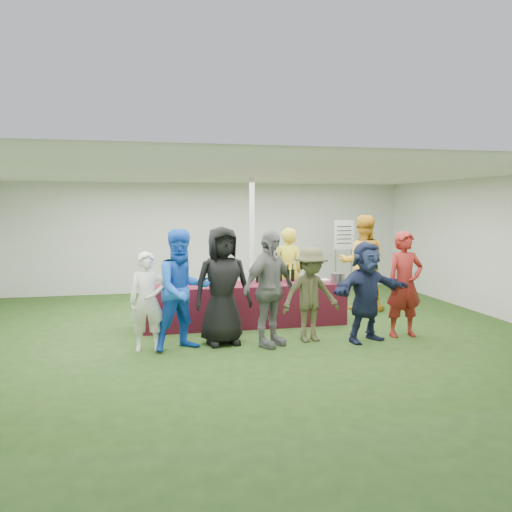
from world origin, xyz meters
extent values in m
plane|color=#284719|center=(0.00, 0.00, 0.00)|extent=(60.00, 60.00, 0.00)
plane|color=white|center=(0.00, 4.00, 1.35)|extent=(10.00, 0.00, 10.00)
plane|color=white|center=(0.00, -4.00, 1.35)|extent=(10.00, 0.00, 10.00)
plane|color=white|center=(5.00, 0.00, 1.35)|extent=(0.00, 8.00, 8.00)
plane|color=white|center=(0.00, 0.00, 2.70)|extent=(10.00, 10.00, 0.00)
cylinder|color=silver|center=(0.50, 1.20, 1.35)|extent=(0.10, 0.10, 2.70)
cube|color=#54121F|center=(0.18, 0.25, 0.38)|extent=(3.60, 0.80, 0.75)
cylinder|color=black|center=(0.43, 0.37, 0.86)|extent=(0.07, 0.07, 0.22)
cylinder|color=black|center=(0.43, 0.37, 1.01)|extent=(0.03, 0.03, 0.08)
cylinder|color=maroon|center=(0.43, 0.37, 1.06)|extent=(0.03, 0.03, 0.02)
cylinder|color=black|center=(0.62, 0.38, 0.86)|extent=(0.07, 0.07, 0.22)
cylinder|color=black|center=(0.62, 0.38, 1.01)|extent=(0.03, 0.03, 0.08)
cylinder|color=maroon|center=(0.62, 0.38, 1.06)|extent=(0.03, 0.03, 0.02)
cylinder|color=black|center=(0.72, 0.38, 0.86)|extent=(0.07, 0.07, 0.22)
cylinder|color=black|center=(0.72, 0.38, 1.01)|extent=(0.03, 0.03, 0.08)
cylinder|color=maroon|center=(0.72, 0.38, 1.06)|extent=(0.03, 0.03, 0.02)
cylinder|color=black|center=(0.87, 0.41, 0.86)|extent=(0.07, 0.07, 0.22)
cylinder|color=black|center=(0.87, 0.41, 1.01)|extent=(0.03, 0.03, 0.08)
cylinder|color=maroon|center=(0.87, 0.41, 1.06)|extent=(0.03, 0.03, 0.02)
cylinder|color=black|center=(1.01, 0.38, 0.86)|extent=(0.07, 0.07, 0.22)
cylinder|color=black|center=(1.01, 0.38, 1.01)|extent=(0.03, 0.03, 0.08)
cylinder|color=maroon|center=(1.01, 0.38, 1.06)|extent=(0.03, 0.03, 0.02)
cylinder|color=black|center=(1.11, 0.39, 0.86)|extent=(0.07, 0.07, 0.22)
cylinder|color=black|center=(1.11, 0.39, 1.01)|extent=(0.03, 0.03, 0.08)
cylinder|color=maroon|center=(1.11, 0.39, 1.06)|extent=(0.03, 0.03, 0.02)
cylinder|color=silver|center=(-1.24, -0.03, 0.75)|extent=(0.06, 0.06, 0.00)
cylinder|color=silver|center=(-1.24, -0.03, 0.79)|extent=(0.01, 0.01, 0.07)
cylinder|color=silver|center=(-1.24, -0.03, 0.87)|extent=(0.06, 0.06, 0.08)
cylinder|color=#430710|center=(-1.24, -0.03, 0.84)|extent=(0.05, 0.05, 0.02)
cylinder|color=silver|center=(-0.92, -0.05, 0.75)|extent=(0.06, 0.06, 0.00)
cylinder|color=silver|center=(-0.92, -0.05, 0.79)|extent=(0.01, 0.01, 0.07)
cylinder|color=silver|center=(-0.92, -0.05, 0.87)|extent=(0.06, 0.06, 0.08)
cylinder|color=silver|center=(-0.60, -0.02, 0.75)|extent=(0.06, 0.06, 0.00)
cylinder|color=silver|center=(-0.60, -0.02, 0.79)|extent=(0.01, 0.01, 0.07)
cylinder|color=silver|center=(-0.60, -0.02, 0.87)|extent=(0.06, 0.06, 0.08)
cylinder|color=#430710|center=(-0.60, -0.02, 0.84)|extent=(0.05, 0.05, 0.02)
cylinder|color=silver|center=(-0.17, 0.00, 0.75)|extent=(0.06, 0.06, 0.00)
cylinder|color=silver|center=(-0.17, 0.00, 0.79)|extent=(0.01, 0.01, 0.07)
cylinder|color=silver|center=(-0.17, 0.00, 0.87)|extent=(0.06, 0.06, 0.08)
cylinder|color=silver|center=(1.45, 0.01, 0.75)|extent=(0.06, 0.06, 0.00)
cylinder|color=silver|center=(1.45, 0.01, 0.79)|extent=(0.01, 0.01, 0.07)
cylinder|color=silver|center=(1.45, 0.01, 0.87)|extent=(0.06, 0.06, 0.08)
cylinder|color=#430710|center=(1.45, 0.01, 0.84)|extent=(0.05, 0.05, 0.02)
cylinder|color=silver|center=(0.20, 0.33, 0.85)|extent=(0.07, 0.07, 0.20)
cylinder|color=silver|center=(0.20, 0.33, 0.96)|extent=(0.03, 0.03, 0.03)
cube|color=white|center=(1.65, 0.30, 0.77)|extent=(0.25, 0.18, 0.03)
cylinder|color=slate|center=(1.85, 0.03, 0.84)|extent=(0.26, 0.26, 0.18)
cylinder|color=slate|center=(2.87, 2.76, 0.55)|extent=(0.02, 0.02, 1.10)
cylinder|color=slate|center=(3.27, 2.76, 0.55)|extent=(0.02, 0.02, 1.10)
cube|color=white|center=(3.07, 2.76, 1.45)|extent=(0.50, 0.02, 0.70)
cube|color=black|center=(3.07, 2.74, 1.65)|extent=(0.36, 0.01, 0.02)
cube|color=black|center=(3.07, 2.74, 1.55)|extent=(0.36, 0.01, 0.02)
cube|color=black|center=(3.07, 2.74, 1.45)|extent=(0.36, 0.01, 0.02)
cube|color=black|center=(3.07, 2.74, 1.35)|extent=(0.36, 0.01, 0.02)
cube|color=black|center=(3.07, 2.74, 1.25)|extent=(0.36, 0.01, 0.02)
imported|color=yellow|center=(1.16, 0.95, 0.86)|extent=(0.64, 0.43, 1.72)
imported|color=gold|center=(2.79, 1.05, 0.98)|extent=(1.15, 1.02, 1.96)
imported|color=white|center=(-1.53, -0.98, 0.74)|extent=(0.56, 0.38, 1.48)
imported|color=blue|center=(-1.02, -1.05, 0.90)|extent=(1.06, 0.94, 1.81)
imported|color=black|center=(-0.39, -0.87, 0.92)|extent=(0.97, 0.71, 1.84)
imported|color=slate|center=(0.29, -1.13, 0.89)|extent=(1.11, 0.95, 1.78)
imported|color=#48482A|center=(0.99, -1.01, 0.75)|extent=(1.03, 0.68, 1.50)
imported|color=#1B2443|center=(1.85, -1.20, 0.80)|extent=(1.56, 0.91, 1.60)
imported|color=maroon|center=(2.59, -1.05, 0.87)|extent=(0.64, 0.43, 1.74)
camera|label=1|loc=(-1.49, -8.43, 2.17)|focal=35.00mm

